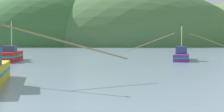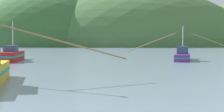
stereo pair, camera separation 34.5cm
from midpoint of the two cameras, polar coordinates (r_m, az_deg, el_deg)
hill_far_left at (r=196.59m, az=-10.22°, el=1.66°), size 96.78×77.43×63.86m
hill_far_center at (r=208.93m, az=3.70°, el=1.75°), size 144.07×115.25×71.91m
fishing_boat_purple at (r=52.37m, az=12.33°, el=0.01°), size 16.62×10.83×5.54m
fishing_boat_red at (r=51.40m, az=-16.71°, el=0.11°), size 2.27×10.46×6.23m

